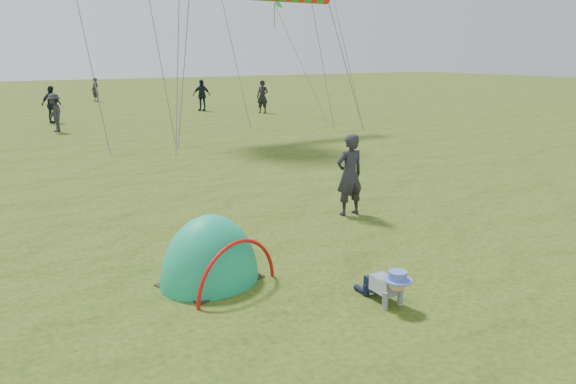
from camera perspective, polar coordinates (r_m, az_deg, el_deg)
ground at (r=7.54m, az=12.28°, el=-11.87°), size 140.00×140.00×0.00m
crawling_toddler at (r=7.63m, az=10.04°, el=-9.24°), size 0.52×0.72×0.53m
popup_tent at (r=8.37m, az=-7.88°, el=-8.98°), size 1.87×1.69×2.00m
standing_adult at (r=11.45m, az=6.28°, el=1.75°), size 0.63×0.43×1.68m
crowd_person_2 at (r=29.08m, az=-22.90°, el=8.19°), size 1.11×0.85×1.75m
crowd_person_6 at (r=31.47m, az=-2.61°, el=9.66°), size 0.74×0.78×1.80m
crowd_person_8 at (r=33.03m, az=-8.77°, el=9.69°), size 1.04×1.03×1.77m
crowd_person_9 at (r=25.66m, az=-22.61°, el=7.44°), size 0.72×1.11×1.61m
crowd_person_12 at (r=41.15m, az=-18.99°, el=9.81°), size 0.61×0.70×1.61m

